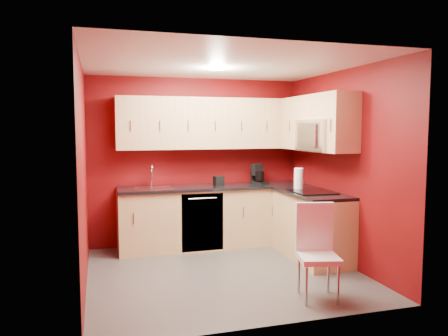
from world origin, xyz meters
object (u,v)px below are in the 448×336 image
sink (153,186)px  napkin_holder (219,181)px  coffee_maker (260,174)px  microwave (321,135)px  dining_chair (318,253)px  paper_towel (299,179)px

sink → napkin_holder: bearing=-2.6°
sink → coffee_maker: 1.63m
microwave → sink: bearing=154.4°
microwave → sink: 2.43m
microwave → napkin_holder: bearing=139.9°
dining_chair → coffee_maker: bearing=97.7°
sink → paper_towel: 2.05m
coffee_maker → napkin_holder: coffee_maker is taller
microwave → dining_chair: microwave is taller
sink → napkin_holder: size_ratio=3.64×
napkin_holder → paper_towel: 1.18m
sink → dining_chair: size_ratio=0.53×
sink → dining_chair: sink is taller
sink → coffee_maker: sink is taller
sink → dining_chair: (1.40, -2.26, -0.46)m
sink → napkin_holder: (0.96, -0.04, 0.04)m
coffee_maker → napkin_holder: (-0.67, -0.09, -0.08)m
sink → napkin_holder: 0.96m
napkin_holder → paper_towel: bearing=-35.2°
dining_chair → paper_towel: bearing=84.9°
microwave → sink: microwave is taller
dining_chair → sink: bearing=135.3°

